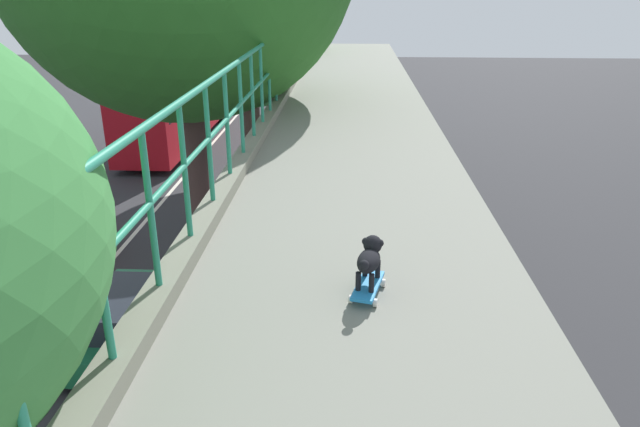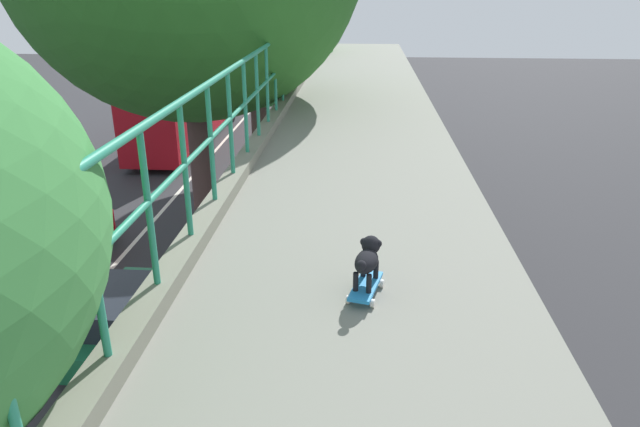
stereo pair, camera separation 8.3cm
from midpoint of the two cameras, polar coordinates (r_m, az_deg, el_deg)
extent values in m
cube|color=gray|center=(3.62, 3.05, -15.90)|extent=(2.59, 35.27, 0.50)
cube|color=black|center=(3.78, 3.25, -9.51)|extent=(2.54, 0.06, 0.00)
cube|color=slate|center=(3.66, -17.09, -10.46)|extent=(0.20, 33.51, 0.13)
cylinder|color=#27876A|center=(3.23, -19.25, 6.29)|extent=(0.06, 33.51, 0.06)
cylinder|color=#27876A|center=(3.37, -18.27, -1.32)|extent=(0.04, 33.51, 0.04)
cylinder|color=#27876A|center=(2.48, -28.21, -13.21)|extent=(0.04, 0.04, 1.03)
cylinder|color=#27876A|center=(3.07, -20.80, -5.10)|extent=(0.04, 0.04, 1.03)
cylinder|color=#27876A|center=(3.73, -16.01, 0.33)|extent=(0.04, 0.04, 1.03)
cylinder|color=#27876A|center=(4.44, -12.71, 4.08)|extent=(0.04, 0.04, 1.03)
cylinder|color=#27876A|center=(5.16, -10.30, 6.79)|extent=(0.04, 0.04, 1.03)
cylinder|color=#27876A|center=(5.91, -8.48, 8.81)|extent=(0.04, 0.04, 1.03)
cylinder|color=#27876A|center=(6.66, -7.05, 10.37)|extent=(0.04, 0.04, 1.03)
cylinder|color=#27876A|center=(7.42, -5.91, 11.61)|extent=(0.04, 0.04, 1.03)
cylinder|color=#27876A|center=(8.19, -4.97, 12.61)|extent=(0.04, 0.04, 1.03)
cylinder|color=#27876A|center=(8.96, -4.19, 13.44)|extent=(0.04, 0.04, 1.03)
cylinder|color=#27876A|center=(9.73, -3.52, 14.13)|extent=(0.04, 0.04, 1.03)
cylinder|color=#27876A|center=(10.51, -2.95, 14.73)|extent=(0.04, 0.04, 1.03)
cylinder|color=#27876A|center=(11.28, -2.46, 15.24)|extent=(0.04, 0.04, 1.03)
cylinder|color=#27876A|center=(12.06, -2.03, 15.68)|extent=(0.04, 0.04, 1.03)
cylinder|color=#27876A|center=(12.84, -1.65, 16.07)|extent=(0.04, 0.04, 1.03)
cylinder|color=#27876A|center=(13.62, -1.31, 16.41)|extent=(0.04, 0.04, 1.03)
cylinder|color=#27876A|center=(14.40, -1.01, 16.71)|extent=(0.04, 0.04, 1.03)
cylinder|color=#27876A|center=(15.19, -0.73, 16.99)|extent=(0.04, 0.04, 1.03)
cylinder|color=#27876A|center=(15.97, -0.49, 17.23)|extent=(0.04, 0.04, 1.03)
cylinder|color=#27876A|center=(16.75, -0.26, 17.46)|extent=(0.04, 0.04, 1.03)
cylinder|color=#27876A|center=(17.54, -0.06, 17.66)|extent=(0.04, 0.04, 1.03)
cylinder|color=#27876A|center=(18.32, 0.13, 17.85)|extent=(0.04, 0.04, 1.03)
cylinder|color=#27876A|center=(19.10, 0.30, 18.02)|extent=(0.04, 0.04, 1.03)
cube|color=#1A643C|center=(13.46, -18.22, -9.97)|extent=(1.63, 3.80, 0.57)
cube|color=#1E232B|center=(12.92, -19.05, -8.56)|extent=(1.36, 2.08, 0.57)
cylinder|color=black|center=(14.26, -13.48, -8.34)|extent=(0.21, 0.63, 0.63)
cylinder|color=black|center=(14.79, -19.26, -7.88)|extent=(0.21, 0.63, 0.63)
cylinder|color=black|center=(12.37, -16.75, -13.88)|extent=(0.21, 0.63, 0.63)
cylinder|color=black|center=(12.97, -23.33, -13.04)|extent=(0.21, 0.63, 0.63)
cube|color=red|center=(17.41, -24.83, -3.12)|extent=(1.73, 4.22, 0.68)
cube|color=#1E232B|center=(17.44, -24.65, -0.68)|extent=(1.58, 2.18, 0.64)
cube|color=silver|center=(17.31, -24.86, 0.51)|extent=(0.36, 0.16, 0.12)
cylinder|color=black|center=(16.10, -24.22, -6.00)|extent=(0.23, 0.69, 0.69)
cylinder|color=black|center=(18.20, -20.54, -2.21)|extent=(0.23, 0.69, 0.69)
cylinder|color=black|center=(18.94, -25.11, -1.99)|extent=(0.23, 0.69, 0.69)
cube|color=#AE101A|center=(29.48, -12.94, 10.67)|extent=(2.50, 11.79, 3.17)
cube|color=black|center=(29.38, -13.03, 11.73)|extent=(2.52, 10.85, 0.70)
cylinder|color=black|center=(33.36, -8.74, 9.81)|extent=(0.28, 0.96, 0.96)
cylinder|color=black|center=(33.96, -12.75, 9.74)|extent=(0.28, 0.96, 0.96)
cylinder|color=black|center=(26.42, -12.14, 6.37)|extent=(0.28, 0.96, 0.96)
cylinder|color=black|center=(27.18, -17.04, 6.33)|extent=(0.28, 0.96, 0.96)
cylinder|color=#4A3432|center=(11.45, -10.96, -0.14)|extent=(0.47, 0.47, 6.28)
cylinder|color=#49362E|center=(19.09, -5.73, 6.32)|extent=(0.57, 0.57, 4.51)
ellipsoid|color=#36873A|center=(18.45, -6.16, 17.04)|extent=(4.78, 4.78, 4.26)
cylinder|color=#4A4422|center=(25.93, -2.63, 12.59)|extent=(0.51, 0.51, 6.29)
cube|color=#2686D0|center=(3.91, 5.16, -7.18)|extent=(0.24, 0.45, 0.02)
cylinder|color=white|center=(4.04, 6.74, -6.92)|extent=(0.04, 0.06, 0.06)
cylinder|color=white|center=(4.06, 4.45, -6.60)|extent=(0.04, 0.06, 0.06)
cylinder|color=white|center=(3.80, 5.89, -8.86)|extent=(0.04, 0.06, 0.06)
cylinder|color=white|center=(3.83, 3.45, -8.51)|extent=(0.04, 0.06, 0.06)
cylinder|color=black|center=(3.96, 6.17, -5.53)|extent=(0.04, 0.04, 0.13)
cylinder|color=black|center=(3.98, 4.92, -5.36)|extent=(0.04, 0.04, 0.13)
cylinder|color=black|center=(3.78, 5.50, -6.94)|extent=(0.04, 0.04, 0.13)
cylinder|color=black|center=(3.80, 4.19, -6.76)|extent=(0.04, 0.04, 0.13)
ellipsoid|color=black|center=(3.83, 5.25, -4.74)|extent=(0.21, 0.31, 0.13)
sphere|color=black|center=(3.91, 5.68, -3.12)|extent=(0.13, 0.13, 0.13)
ellipsoid|color=black|center=(3.96, 5.85, -2.91)|extent=(0.06, 0.07, 0.04)
sphere|color=black|center=(3.89, 6.38, -2.99)|extent=(0.05, 0.05, 0.05)
sphere|color=black|center=(3.91, 5.00, -2.82)|extent=(0.05, 0.05, 0.05)
sphere|color=black|center=(3.69, 4.76, -5.16)|extent=(0.07, 0.07, 0.07)
camera|label=1|loc=(0.04, -89.47, 0.21)|focal=32.26mm
camera|label=2|loc=(0.04, 90.53, -0.21)|focal=32.26mm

